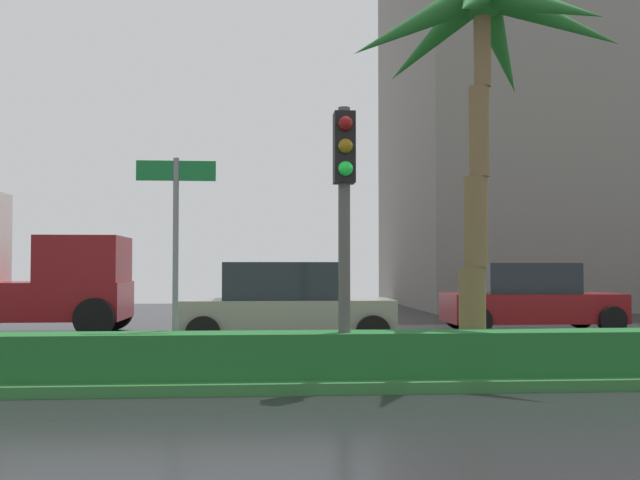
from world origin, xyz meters
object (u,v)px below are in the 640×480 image
object	(u,v)px
traffic_signal_median_right	(344,191)
car_in_traffic_third	(530,299)
car_in_traffic_second	(285,306)
palm_tree_centre_left	(483,42)
street_name_sign	(176,234)

from	to	relation	value
traffic_signal_median_right	car_in_traffic_third	world-z (taller)	traffic_signal_median_right
car_in_traffic_second	palm_tree_centre_left	bearing A→B (deg)	-49.52
palm_tree_centre_left	car_in_traffic_second	size ratio (longest dim) A/B	1.50
traffic_signal_median_right	car_in_traffic_third	xyz separation A→B (m)	(5.61, 8.37, -1.83)
traffic_signal_median_right	car_in_traffic_third	size ratio (longest dim) A/B	0.84
palm_tree_centre_left	car_in_traffic_third	world-z (taller)	palm_tree_centre_left
palm_tree_centre_left	street_name_sign	distance (m)	5.91
palm_tree_centre_left	street_name_sign	size ratio (longest dim) A/B	2.15
street_name_sign	palm_tree_centre_left	bearing A→B (deg)	15.23
palm_tree_centre_left	car_in_traffic_third	xyz separation A→B (m)	(3.12, 6.50, -4.46)
street_name_sign	traffic_signal_median_right	bearing A→B (deg)	-13.80
car_in_traffic_second	traffic_signal_median_right	bearing A→B (deg)	-83.56
street_name_sign	car_in_traffic_third	xyz separation A→B (m)	(7.91, 7.81, -1.25)
traffic_signal_median_right	street_name_sign	bearing A→B (deg)	166.20
street_name_sign	car_in_traffic_second	world-z (taller)	street_name_sign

